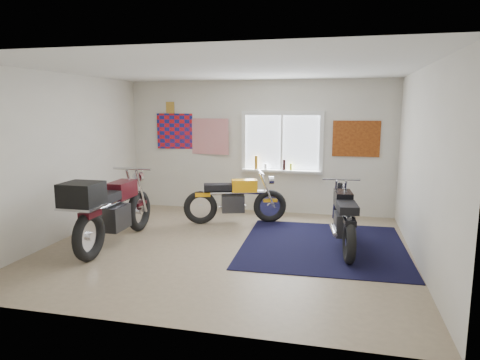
% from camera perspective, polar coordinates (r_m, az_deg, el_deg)
% --- Properties ---
extents(ground, '(5.50, 5.50, 0.00)m').
position_cam_1_polar(ground, '(6.71, -1.78, -9.01)').
color(ground, '#9E896B').
rests_on(ground, ground).
extents(room_shell, '(5.50, 5.50, 5.50)m').
position_cam_1_polar(room_shell, '(6.38, -1.85, 5.08)').
color(room_shell, white).
rests_on(room_shell, ground).
extents(navy_rug, '(2.57, 2.67, 0.01)m').
position_cam_1_polar(navy_rug, '(6.91, 10.99, -8.58)').
color(navy_rug, black).
rests_on(navy_rug, ground).
extents(window_assembly, '(1.66, 0.17, 1.26)m').
position_cam_1_polar(window_assembly, '(8.72, 5.59, 4.46)').
color(window_assembly, white).
rests_on(window_assembly, room_shell).
extents(oil_bottles, '(0.78, 0.07, 0.28)m').
position_cam_1_polar(oil_bottles, '(8.73, 3.97, 2.13)').
color(oil_bottles, '#8B5D14').
rests_on(oil_bottles, window_assembly).
extents(flag_display, '(1.60, 0.10, 1.17)m').
position_cam_1_polar(flag_display, '(9.33, -9.29, 9.51)').
color(flag_display, red).
rests_on(flag_display, room_shell).
extents(triumph_poster, '(0.90, 0.03, 0.70)m').
position_cam_1_polar(triumph_poster, '(8.65, 15.23, 5.33)').
color(triumph_poster, '#A54C14').
rests_on(triumph_poster, room_shell).
extents(yellow_triumph, '(1.87, 0.80, 0.98)m').
position_cam_1_polar(yellow_triumph, '(8.01, -0.67, -2.76)').
color(yellow_triumph, black).
rests_on(yellow_triumph, ground).
extents(black_chrome_bike, '(0.60, 1.98, 1.01)m').
position_cam_1_polar(black_chrome_bike, '(6.77, 13.65, -5.20)').
color(black_chrome_bike, black).
rests_on(black_chrome_bike, navy_rug).
extents(maroon_tourer, '(0.69, 2.27, 1.16)m').
position_cam_1_polar(maroon_tourer, '(6.87, -16.97, -3.80)').
color(maroon_tourer, black).
rests_on(maroon_tourer, ground).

